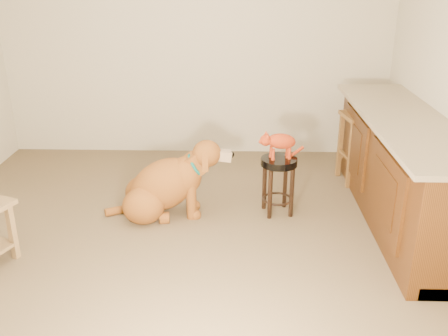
{
  "coord_description": "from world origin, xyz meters",
  "views": [
    {
      "loc": [
        0.49,
        -3.8,
        2.12
      ],
      "look_at": [
        0.37,
        0.33,
        0.45
      ],
      "focal_mm": 40.0,
      "sensor_mm": 36.0,
      "label": 1
    }
  ],
  "objects_px": {
    "wood_stool": "(360,147)",
    "golden_retriever": "(165,186)",
    "tabby_kitten": "(279,142)",
    "padded_stool": "(278,174)"
  },
  "relations": [
    {
      "from": "padded_stool",
      "to": "tabby_kitten",
      "type": "relative_size",
      "value": 1.26
    },
    {
      "from": "golden_retriever",
      "to": "tabby_kitten",
      "type": "xyz_separation_m",
      "value": [
        1.01,
        0.06,
        0.41
      ]
    },
    {
      "from": "wood_stool",
      "to": "golden_retriever",
      "type": "bearing_deg",
      "value": -156.58
    },
    {
      "from": "wood_stool",
      "to": "golden_retriever",
      "type": "relative_size",
      "value": 0.61
    },
    {
      "from": "tabby_kitten",
      "to": "golden_retriever",
      "type": "bearing_deg",
      "value": 171.66
    },
    {
      "from": "padded_stool",
      "to": "wood_stool",
      "type": "relative_size",
      "value": 0.73
    },
    {
      "from": "wood_stool",
      "to": "tabby_kitten",
      "type": "xyz_separation_m",
      "value": [
        -0.92,
        -0.77,
        0.31
      ]
    },
    {
      "from": "tabby_kitten",
      "to": "wood_stool",
      "type": "bearing_deg",
      "value": 28.15
    },
    {
      "from": "wood_stool",
      "to": "golden_retriever",
      "type": "distance_m",
      "value": 2.1
    },
    {
      "from": "padded_stool",
      "to": "tabby_kitten",
      "type": "distance_m",
      "value": 0.31
    }
  ]
}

